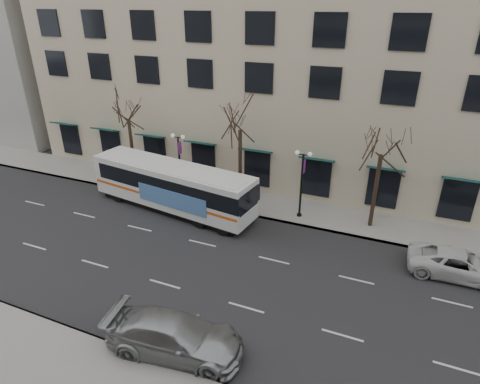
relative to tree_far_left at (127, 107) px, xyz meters
The scene contains 11 objects.
ground 14.91m from the tree_far_left, 41.35° to the right, with size 160.00×160.00×0.00m, color black.
sidewalk_far 16.40m from the tree_far_left, ahead, with size 80.00×4.00×0.15m, color gray.
building_hotel 15.52m from the tree_far_left, 56.75° to the left, with size 40.00×20.00×24.00m, color #C5B797.
tree_far_left is the anchor object (origin of this frame).
tree_far_mid 10.00m from the tree_far_left, ahead, with size 3.60×3.60×8.55m.
tree_far_right 20.00m from the tree_far_left, ahead, with size 3.60×3.60×8.06m.
lamp_post_left 6.29m from the tree_far_left, ahead, with size 1.22×0.45×5.21m.
lamp_post_right 15.48m from the tree_far_left, ahead, with size 1.22×0.45×5.21m.
city_bus 8.05m from the tree_far_left, 27.54° to the right, with size 13.65×4.72×3.63m.
silver_car 20.74m from the tree_far_left, 48.85° to the right, with size 2.56×6.30×1.83m, color #9B9FA2.
white_pickup 26.30m from the tree_far_left, ahead, with size 2.60×5.63×1.57m, color silver.
Camera 1 is at (11.02, -17.50, 14.57)m, focal length 30.00 mm.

